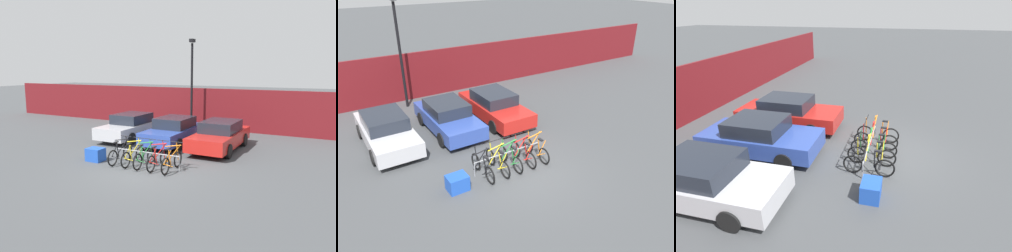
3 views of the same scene
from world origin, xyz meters
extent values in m
plane|color=#424447|center=(0.00, 0.00, 0.00)|extent=(120.00, 120.00, 0.00)
cylinder|color=gray|center=(-0.29, 0.68, 0.55)|extent=(2.89, 0.04, 0.04)
cylinder|color=gray|center=(-1.74, 0.68, 0.28)|extent=(0.04, 0.04, 0.55)
cylinder|color=gray|center=(1.15, 0.68, 0.28)|extent=(0.04, 0.04, 0.55)
torus|color=black|center=(-1.49, 0.00, 0.33)|extent=(0.06, 0.66, 0.66)
torus|color=black|center=(-1.49, 1.05, 0.33)|extent=(0.06, 0.66, 0.66)
cylinder|color=black|center=(-1.49, 0.68, 0.65)|extent=(0.60, 0.04, 0.76)
cylinder|color=black|center=(-1.49, 0.63, 0.96)|extent=(0.68, 0.04, 0.16)
cylinder|color=black|center=(-1.49, 0.35, 0.59)|extent=(0.14, 0.04, 0.63)
cylinder|color=black|center=(-1.49, 0.15, 0.61)|extent=(0.32, 0.03, 0.58)
cylinder|color=black|center=(-1.49, 0.20, 0.31)|extent=(0.40, 0.03, 0.08)
cylinder|color=black|center=(-1.49, 1.01, 0.68)|extent=(0.12, 0.04, 0.69)
cylinder|color=black|center=(-1.49, 0.97, 1.04)|extent=(0.52, 0.03, 0.03)
cube|color=black|center=(-1.49, 0.25, 0.93)|extent=(0.10, 0.22, 0.05)
torus|color=black|center=(-0.86, 0.00, 0.33)|extent=(0.06, 0.66, 0.66)
torus|color=black|center=(-0.86, 1.05, 0.33)|extent=(0.06, 0.66, 0.66)
cylinder|color=yellow|center=(-0.86, 0.68, 0.65)|extent=(0.60, 0.04, 0.76)
cylinder|color=yellow|center=(-0.86, 0.63, 0.96)|extent=(0.68, 0.04, 0.16)
cylinder|color=yellow|center=(-0.86, 0.35, 0.59)|extent=(0.14, 0.04, 0.63)
cylinder|color=yellow|center=(-0.86, 0.15, 0.61)|extent=(0.32, 0.03, 0.58)
cylinder|color=yellow|center=(-0.86, 0.20, 0.31)|extent=(0.40, 0.03, 0.08)
cylinder|color=yellow|center=(-0.86, 1.01, 0.68)|extent=(0.12, 0.04, 0.69)
cylinder|color=black|center=(-0.86, 0.97, 1.04)|extent=(0.52, 0.03, 0.03)
cube|color=black|center=(-0.86, 0.25, 0.93)|extent=(0.10, 0.22, 0.05)
torus|color=black|center=(-0.31, 0.00, 0.33)|extent=(0.06, 0.66, 0.66)
torus|color=black|center=(-0.31, 1.05, 0.33)|extent=(0.06, 0.66, 0.66)
cylinder|color=#288438|center=(-0.31, 0.68, 0.65)|extent=(0.60, 0.04, 0.76)
cylinder|color=#288438|center=(-0.31, 0.63, 0.96)|extent=(0.68, 0.04, 0.16)
cylinder|color=#288438|center=(-0.31, 0.35, 0.59)|extent=(0.14, 0.04, 0.63)
cylinder|color=#288438|center=(-0.31, 0.15, 0.61)|extent=(0.32, 0.03, 0.58)
cylinder|color=#288438|center=(-0.31, 0.20, 0.31)|extent=(0.40, 0.03, 0.08)
cylinder|color=#288438|center=(-0.31, 1.01, 0.68)|extent=(0.12, 0.04, 0.69)
cylinder|color=black|center=(-0.31, 0.97, 1.04)|extent=(0.52, 0.03, 0.03)
cube|color=black|center=(-0.31, 0.25, 0.93)|extent=(0.10, 0.22, 0.05)
torus|color=black|center=(0.29, 0.00, 0.33)|extent=(0.06, 0.66, 0.66)
torus|color=black|center=(0.29, 1.05, 0.33)|extent=(0.06, 0.66, 0.66)
cylinder|color=red|center=(0.29, 0.68, 0.65)|extent=(0.60, 0.04, 0.76)
cylinder|color=red|center=(0.29, 0.63, 0.96)|extent=(0.68, 0.04, 0.16)
cylinder|color=red|center=(0.29, 0.35, 0.59)|extent=(0.14, 0.04, 0.63)
cylinder|color=red|center=(0.29, 0.15, 0.61)|extent=(0.32, 0.03, 0.58)
cylinder|color=red|center=(0.29, 0.20, 0.31)|extent=(0.40, 0.03, 0.08)
cylinder|color=red|center=(0.29, 1.01, 0.68)|extent=(0.12, 0.04, 0.69)
cylinder|color=black|center=(0.29, 0.97, 1.04)|extent=(0.52, 0.03, 0.03)
cube|color=black|center=(0.29, 0.25, 0.93)|extent=(0.10, 0.22, 0.05)
torus|color=black|center=(0.90, 0.00, 0.33)|extent=(0.06, 0.66, 0.66)
torus|color=black|center=(0.90, 1.05, 0.33)|extent=(0.06, 0.66, 0.66)
cylinder|color=orange|center=(0.90, 0.68, 0.65)|extent=(0.60, 0.04, 0.76)
cylinder|color=orange|center=(0.90, 0.63, 0.96)|extent=(0.68, 0.04, 0.16)
cylinder|color=orange|center=(0.90, 0.35, 0.59)|extent=(0.14, 0.04, 0.63)
cylinder|color=orange|center=(0.90, 0.15, 0.61)|extent=(0.32, 0.03, 0.58)
cylinder|color=orange|center=(0.90, 0.20, 0.31)|extent=(0.40, 0.03, 0.08)
cylinder|color=orange|center=(0.90, 1.01, 0.68)|extent=(0.12, 0.04, 0.69)
cylinder|color=black|center=(0.90, 0.97, 1.04)|extent=(0.52, 0.03, 0.03)
cube|color=black|center=(0.90, 0.25, 0.93)|extent=(0.10, 0.22, 0.05)
cube|color=#B7B7BC|center=(-3.76, 4.71, 0.57)|extent=(1.80, 4.43, 0.62)
cube|color=#1E232D|center=(-3.76, 4.82, 1.14)|extent=(1.58, 2.04, 0.52)
cylinder|color=black|center=(-2.91, 5.99, 0.32)|extent=(0.20, 0.64, 0.64)
cylinder|color=black|center=(-4.62, 3.42, 0.32)|extent=(0.20, 0.64, 0.64)
cylinder|color=black|center=(-2.91, 3.42, 0.32)|extent=(0.20, 0.64, 0.64)
cube|color=#2D479E|center=(-1.03, 4.57, 0.57)|extent=(1.80, 4.33, 0.62)
cube|color=#1E232D|center=(-1.03, 4.68, 1.14)|extent=(1.58, 1.99, 0.52)
cylinder|color=black|center=(-1.89, 5.83, 0.32)|extent=(0.20, 0.64, 0.64)
cylinder|color=black|center=(-0.18, 5.83, 0.32)|extent=(0.20, 0.64, 0.64)
cylinder|color=black|center=(-1.89, 3.32, 0.32)|extent=(0.20, 0.64, 0.64)
cylinder|color=black|center=(-0.18, 3.32, 0.32)|extent=(0.20, 0.64, 0.64)
cube|color=red|center=(1.43, 4.56, 0.57)|extent=(1.80, 4.54, 0.62)
cube|color=#1E232D|center=(1.43, 4.67, 1.14)|extent=(1.58, 2.09, 0.52)
cylinder|color=black|center=(0.57, 5.87, 0.32)|extent=(0.20, 0.64, 0.64)
cylinder|color=black|center=(2.28, 5.87, 0.32)|extent=(0.20, 0.64, 0.64)
cylinder|color=black|center=(0.57, 3.24, 0.32)|extent=(0.20, 0.64, 0.64)
cylinder|color=black|center=(2.28, 3.24, 0.32)|extent=(0.20, 0.64, 0.64)
cube|color=blue|center=(-2.60, 0.28, 0.28)|extent=(0.70, 0.56, 0.55)
camera|label=1|loc=(6.34, -10.20, 3.86)|focal=35.00mm
camera|label=2|loc=(-6.08, -8.28, 6.87)|focal=35.00mm
camera|label=3|loc=(-8.63, -0.41, 5.06)|focal=28.00mm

